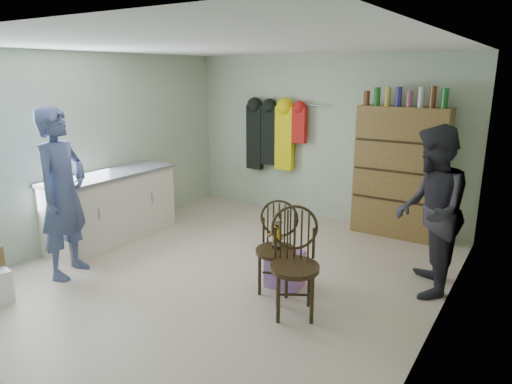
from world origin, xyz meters
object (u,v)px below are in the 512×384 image
Objects in this scene: dresser at (400,172)px; counter at (112,207)px; chair_front at (277,241)px; chair_far at (295,258)px.

counter is at bearing -144.32° from dresser.
counter is at bearing 159.99° from chair_front.
chair_far is 2.71m from dresser.
chair_front is at bearing -103.96° from dresser.
chair_front is at bearing 108.29° from chair_far.
dresser reaches higher than chair_far.
dresser reaches higher than chair_front.
dresser is (0.58, 2.34, 0.39)m from chair_front.
counter is 3.96m from dresser.
counter is 1.79× the size of chair_far.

